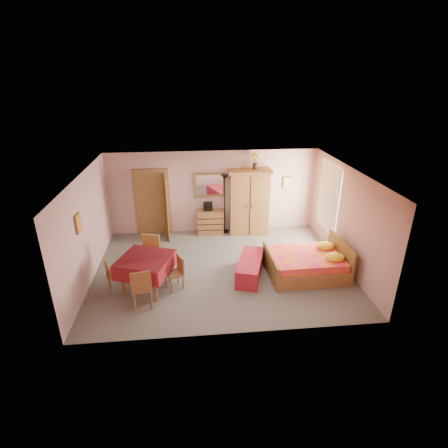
{
  "coord_description": "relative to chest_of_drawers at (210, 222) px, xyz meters",
  "views": [
    {
      "loc": [
        -0.74,
        -7.94,
        4.73
      ],
      "look_at": [
        0.1,
        0.3,
        1.15
      ],
      "focal_mm": 28.0,
      "sensor_mm": 36.0,
      "label": 1
    }
  ],
  "objects": [
    {
      "name": "wall_front",
      "position": [
        0.14,
        -4.77,
        0.91
      ],
      "size": [
        6.5,
        0.1,
        2.6
      ],
      "primitive_type": "cube",
      "color": "tan",
      "rests_on": "floor"
    },
    {
      "name": "chair_west",
      "position": [
        -2.41,
        -2.94,
        0.05
      ],
      "size": [
        0.46,
        0.46,
        0.87
      ],
      "primitive_type": "cube",
      "rotation": [
        0.0,
        0.0,
        -1.38
      ],
      "color": "olive",
      "rests_on": "floor"
    },
    {
      "name": "wall_back",
      "position": [
        0.14,
        0.23,
        0.91
      ],
      "size": [
        6.5,
        0.1,
        2.6
      ],
      "primitive_type": "cube",
      "color": "tan",
      "rests_on": "floor"
    },
    {
      "name": "floor_lamp",
      "position": [
        0.46,
        0.05,
        0.56
      ],
      "size": [
        0.3,
        0.3,
        1.89
      ],
      "primitive_type": "cube",
      "rotation": [
        0.0,
        0.0,
        -0.29
      ],
      "color": "black",
      "rests_on": "floor"
    },
    {
      "name": "bed",
      "position": [
        2.23,
        -2.71,
        0.06
      ],
      "size": [
        1.94,
        1.54,
        0.89
      ],
      "primitive_type": "cube",
      "rotation": [
        0.0,
        0.0,
        0.02
      ],
      "color": "#E01569",
      "rests_on": "floor"
    },
    {
      "name": "window",
      "position": [
        3.35,
        -1.07,
        1.06
      ],
      "size": [
        0.08,
        1.4,
        1.95
      ],
      "primitive_type": "cube",
      "color": "white",
      "rests_on": "wall_right"
    },
    {
      "name": "chair_east",
      "position": [
        -1.06,
        -3.04,
        0.02
      ],
      "size": [
        0.49,
        0.49,
        0.82
      ],
      "primitive_type": "cube",
      "rotation": [
        0.0,
        0.0,
        1.99
      ],
      "color": "brown",
      "rests_on": "floor"
    },
    {
      "name": "wall_mirror",
      "position": [
        -0.0,
        0.21,
        1.16
      ],
      "size": [
        0.97,
        0.09,
        0.76
      ],
      "primitive_type": "cube",
      "rotation": [
        0.0,
        0.0,
        0.04
      ],
      "color": "white",
      "rests_on": "wall_back"
    },
    {
      "name": "wall_left",
      "position": [
        -3.11,
        -2.27,
        0.91
      ],
      "size": [
        0.1,
        5.0,
        2.6
      ],
      "primitive_type": "cube",
      "color": "tan",
      "rests_on": "floor"
    },
    {
      "name": "wall_right",
      "position": [
        3.39,
        -2.27,
        0.91
      ],
      "size": [
        0.1,
        5.0,
        2.6
      ],
      "primitive_type": "cube",
      "color": "tan",
      "rests_on": "floor"
    },
    {
      "name": "picture_back",
      "position": [
        2.49,
        0.2,
        1.16
      ],
      "size": [
        0.3,
        0.04,
        0.4
      ],
      "primitive_type": "cube",
      "color": "#D8BF59",
      "rests_on": "wall_back"
    },
    {
      "name": "ceiling",
      "position": [
        0.14,
        -2.27,
        2.21
      ],
      "size": [
        6.5,
        6.5,
        0.0
      ],
      "primitive_type": "plane",
      "rotation": [
        3.14,
        0.0,
        0.0
      ],
      "color": "brown",
      "rests_on": "wall_back"
    },
    {
      "name": "floor",
      "position": [
        0.14,
        -2.27,
        -0.39
      ],
      "size": [
        6.5,
        6.5,
        0.0
      ],
      "primitive_type": "plane",
      "color": "slate",
      "rests_on": "ground"
    },
    {
      "name": "picture_left",
      "position": [
        -3.08,
        -2.87,
        1.31
      ],
      "size": [
        0.04,
        0.32,
        0.42
      ],
      "primitive_type": "cube",
      "color": "orange",
      "rests_on": "wall_left"
    },
    {
      "name": "bench",
      "position": [
        0.82,
        -2.68,
        -0.15
      ],
      "size": [
        0.95,
        1.54,
        0.48
      ],
      "primitive_type": "cube",
      "rotation": [
        0.0,
        0.0,
        -0.3
      ],
      "color": "maroon",
      "rests_on": "floor"
    },
    {
      "name": "chair_north",
      "position": [
        -1.69,
        -2.35,
        0.12
      ],
      "size": [
        0.57,
        0.57,
        1.02
      ],
      "primitive_type": "cube",
      "rotation": [
        0.0,
        0.0,
        2.89
      ],
      "color": "#A97B39",
      "rests_on": "floor"
    },
    {
      "name": "sunflower_vase",
      "position": [
        1.39,
        0.04,
        1.92
      ],
      "size": [
        0.22,
        0.22,
        0.5
      ],
      "primitive_type": "cube",
      "rotation": [
        0.0,
        0.0,
        0.09
      ],
      "color": "yellow",
      "rests_on": "wardrobe"
    },
    {
      "name": "doorway",
      "position": [
        -1.76,
        0.2,
        0.64
      ],
      "size": [
        1.06,
        0.12,
        2.15
      ],
      "primitive_type": "cube",
      "color": "#9E6B35",
      "rests_on": "floor"
    },
    {
      "name": "chest_of_drawers",
      "position": [
        0.0,
        0.0,
        0.0
      ],
      "size": [
        0.83,
        0.43,
        0.77
      ],
      "primitive_type": "cube",
      "rotation": [
        0.0,
        0.0,
        -0.03
      ],
      "color": "#955E32",
      "rests_on": "floor"
    },
    {
      "name": "chair_south",
      "position": [
        -1.74,
        -3.65,
        0.09
      ],
      "size": [
        0.5,
        0.5,
        0.96
      ],
      "primitive_type": "cube",
      "rotation": [
        0.0,
        0.0,
        0.18
      ],
      "color": "#955D32",
      "rests_on": "floor"
    },
    {
      "name": "dining_table",
      "position": [
        -1.7,
        -2.98,
        0.03
      ],
      "size": [
        1.44,
        1.44,
        0.83
      ],
      "primitive_type": "cube",
      "rotation": [
        0.0,
        0.0,
        -0.34
      ],
      "color": "maroon",
      "rests_on": "floor"
    },
    {
      "name": "stereo",
      "position": [
        -0.07,
        0.04,
        0.51
      ],
      "size": [
        0.28,
        0.21,
        0.25
      ],
      "primitive_type": "cube",
      "rotation": [
        0.0,
        0.0,
        0.02
      ],
      "color": "black",
      "rests_on": "chest_of_drawers"
    },
    {
      "name": "wardrobe",
      "position": [
        1.22,
        -0.05,
        0.64
      ],
      "size": [
        1.35,
        0.75,
        2.06
      ],
      "primitive_type": "cube",
      "rotation": [
        0.0,
        0.0,
        -0.06
      ],
      "color": "#AC753A",
      "rests_on": "floor"
    }
  ]
}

